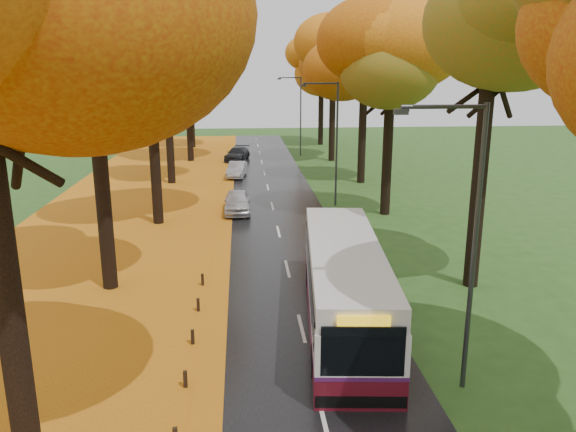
{
  "coord_description": "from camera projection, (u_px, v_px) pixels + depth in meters",
  "views": [
    {
      "loc": [
        -1.98,
        -5.82,
        8.83
      ],
      "look_at": [
        0.0,
        17.68,
        2.6
      ],
      "focal_mm": 35.0,
      "sensor_mm": 36.0,
      "label": 1
    }
  ],
  "objects": [
    {
      "name": "trees_left",
      "position": [
        145.0,
        55.0,
        31.08
      ],
      "size": [
        9.2,
        74.0,
        13.88
      ],
      "color": "black",
      "rests_on": "ground"
    },
    {
      "name": "bus",
      "position": [
        344.0,
        282.0,
        19.69
      ],
      "size": [
        3.51,
        11.1,
        2.87
      ],
      "rotation": [
        0.0,
        0.0,
        -0.09
      ],
      "color": "#510C17",
      "rests_on": "road"
    },
    {
      "name": "trees_right",
      "position": [
        400.0,
        53.0,
        32.07
      ],
      "size": [
        9.3,
        74.2,
        13.96
      ],
      "color": "black",
      "rests_on": "ground"
    },
    {
      "name": "centre_line",
      "position": [
        277.0,
        227.0,
        32.1
      ],
      "size": [
        0.12,
        90.0,
        0.01
      ],
      "primitive_type": "cube",
      "color": "silver",
      "rests_on": "road"
    },
    {
      "name": "car_dark",
      "position": [
        237.0,
        154.0,
        55.06
      ],
      "size": [
        2.82,
        4.67,
        1.27
      ],
      "primitive_type": "imported",
      "rotation": [
        0.0,
        0.0,
        -0.25
      ],
      "color": "black",
      "rests_on": "road"
    },
    {
      "name": "road",
      "position": [
        277.0,
        227.0,
        32.11
      ],
      "size": [
        6.5,
        90.0,
        0.04
      ],
      "primitive_type": "cube",
      "color": "black",
      "rests_on": "ground"
    },
    {
      "name": "car_white",
      "position": [
        237.0,
        202.0,
        35.13
      ],
      "size": [
        1.64,
        4.04,
        1.38
      ],
      "primitive_type": "imported",
      "rotation": [
        0.0,
        0.0,
        -0.0
      ],
      "color": "silver",
      "rests_on": "road"
    },
    {
      "name": "streetlamp_mid",
      "position": [
        333.0,
        134.0,
        36.05
      ],
      "size": [
        2.45,
        0.18,
        8.0
      ],
      "color": "#333538",
      "rests_on": "ground"
    },
    {
      "name": "car_silver",
      "position": [
        237.0,
        169.0,
        46.65
      ],
      "size": [
        1.8,
        3.92,
        1.24
      ],
      "primitive_type": "imported",
      "rotation": [
        0.0,
        0.0,
        -0.13
      ],
      "color": "gray",
      "rests_on": "road"
    },
    {
      "name": "leaf_verge",
      "position": [
        117.0,
        231.0,
        31.38
      ],
      "size": [
        12.0,
        90.0,
        0.02
      ],
      "primitive_type": "cube",
      "color": "#95470D",
      "rests_on": "ground"
    },
    {
      "name": "leaf_drift",
      "position": [
        224.0,
        228.0,
        31.86
      ],
      "size": [
        0.9,
        90.0,
        0.01
      ],
      "primitive_type": "cube",
      "color": "orange",
      "rests_on": "road"
    },
    {
      "name": "streetlamp_near",
      "position": [
        467.0,
        229.0,
        14.85
      ],
      "size": [
        2.45,
        0.18,
        8.0
      ],
      "color": "#333538",
      "rests_on": "ground"
    },
    {
      "name": "streetlamp_far",
      "position": [
        298.0,
        110.0,
        57.24
      ],
      "size": [
        2.45,
        0.18,
        8.0
      ],
      "color": "#333538",
      "rests_on": "ground"
    }
  ]
}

